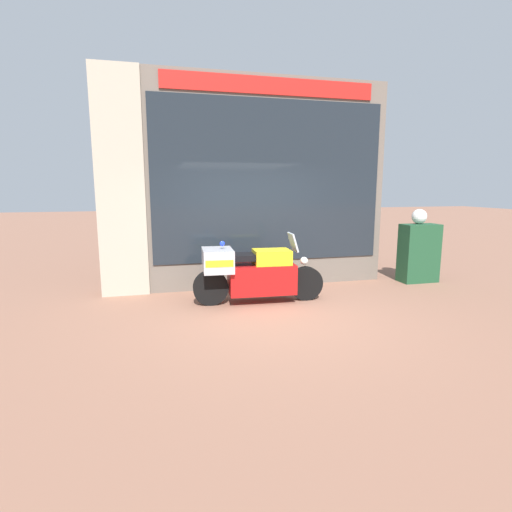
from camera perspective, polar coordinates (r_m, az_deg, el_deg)
ground_plane at (r=6.47m, az=3.17°, el=-8.29°), size 60.00×60.00×0.00m
shop_building at (r=8.00m, az=-3.77°, el=10.24°), size 5.72×0.55×4.13m
window_display at (r=8.34m, az=1.35°, el=-0.75°), size 4.41×0.30×2.03m
paramedic_motorcycle at (r=6.95m, az=-0.59°, el=-2.25°), size 2.32×0.73×1.22m
utility_cabinet at (r=9.20m, az=22.23°, el=0.38°), size 0.79×0.42×1.24m
white_helmet at (r=9.17m, az=22.30°, el=5.24°), size 0.31×0.31×0.31m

